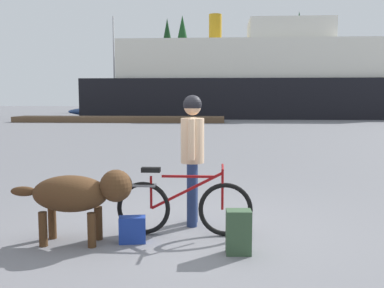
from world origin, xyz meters
name	(u,v)px	position (x,y,z in m)	size (l,w,h in m)	color
ground_plane	(182,231)	(0.00, 0.00, 0.00)	(160.00, 160.00, 0.00)	slate
bicycle	(183,206)	(0.03, -0.16, 0.38)	(1.74, 0.44, 0.90)	black
person_cyclist	(192,146)	(0.12, 0.34, 1.09)	(0.32, 0.53, 1.79)	navy
dog	(79,194)	(-1.19, -0.53, 0.61)	(1.49, 0.52, 0.91)	#472D19
backpack	(239,232)	(0.71, -0.78, 0.25)	(0.28, 0.20, 0.50)	#334C33
handbag_pannier	(132,230)	(-0.56, -0.47, 0.16)	(0.32, 0.18, 0.32)	navy
dock_pier	(120,119)	(-6.63, 25.04, 0.20)	(14.95, 2.18, 0.40)	brown
ferry_boat	(256,81)	(3.70, 32.78, 3.14)	(28.83, 7.71, 8.89)	black
sailboat_moored	(115,111)	(-9.08, 33.77, 0.49)	(8.77, 2.45, 9.04)	navy
pine_tree_far_left	(167,52)	(-6.32, 51.65, 7.61)	(3.27, 3.27, 11.99)	#4C331E
pine_tree_center	(182,54)	(-4.30, 51.21, 7.35)	(4.14, 4.14, 12.27)	#4C331E
pine_tree_far_right	(298,48)	(10.58, 51.46, 7.98)	(2.80, 2.80, 12.64)	#4C331E
pine_tree_mid_back	(282,59)	(9.00, 55.02, 7.02)	(3.51, 3.51, 10.83)	#4C331E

